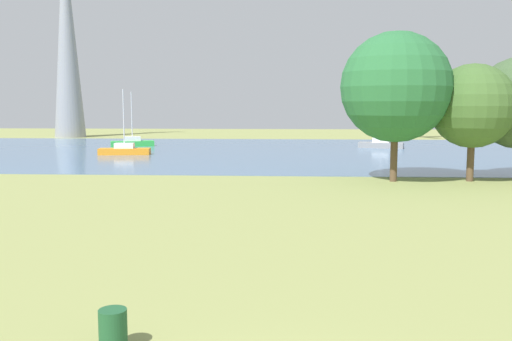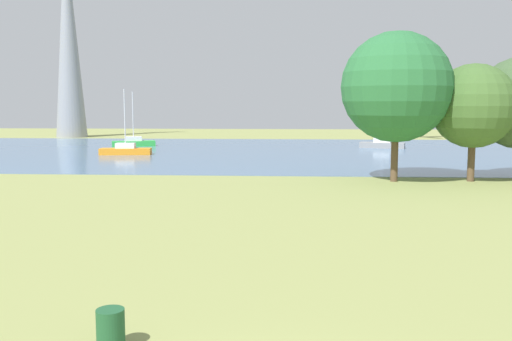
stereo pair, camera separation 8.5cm
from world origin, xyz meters
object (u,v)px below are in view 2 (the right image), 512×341
(litter_bin, at_px, (111,329))
(electricity_pylon, at_px, (68,32))
(sailboat_gray, at_px, (382,144))
(tree_mid_shore, at_px, (474,106))
(tree_east_far, at_px, (396,87))
(sailboat_orange, at_px, (126,150))
(sailboat_green, at_px, (134,142))

(litter_bin, xyz_separation_m, electricity_pylon, (-28.61, 70.38, 14.59))
(sailboat_gray, distance_m, tree_mid_shore, 27.16)
(litter_bin, height_order, sailboat_gray, sailboat_gray)
(sailboat_gray, distance_m, electricity_pylon, 48.02)
(litter_bin, xyz_separation_m, tree_mid_shore, (14.72, 25.45, 4.28))
(tree_east_far, bearing_deg, tree_mid_shore, 4.60)
(sailboat_gray, height_order, tree_east_far, tree_east_far)
(tree_east_far, xyz_separation_m, tree_mid_shore, (4.81, 0.39, -1.16))
(litter_bin, bearing_deg, sailboat_gray, 75.61)
(sailboat_orange, bearing_deg, sailboat_gray, 20.88)
(sailboat_orange, height_order, tree_mid_shore, tree_mid_shore)
(tree_mid_shore, bearing_deg, tree_east_far, -175.40)
(sailboat_orange, bearing_deg, tree_east_far, -37.98)
(litter_bin, relative_size, sailboat_gray, 0.13)
(sailboat_orange, height_order, tree_east_far, tree_east_far)
(litter_bin, bearing_deg, sailboat_green, 105.34)
(sailboat_green, distance_m, sailboat_gray, 27.98)
(sailboat_orange, distance_m, tree_mid_shore, 32.21)
(sailboat_green, relative_size, tree_mid_shore, 0.85)
(sailboat_green, relative_size, sailboat_gray, 0.98)
(sailboat_gray, relative_size, tree_east_far, 0.68)
(tree_east_far, distance_m, electricity_pylon, 60.18)
(sailboat_orange, xyz_separation_m, sailboat_green, (-2.24, 10.66, -0.00))
(sailboat_green, relative_size, electricity_pylon, 0.21)
(electricity_pylon, bearing_deg, sailboat_gray, -23.36)
(tree_mid_shore, height_order, electricity_pylon, electricity_pylon)
(sailboat_orange, height_order, sailboat_green, sailboat_orange)
(litter_bin, distance_m, tree_mid_shore, 29.71)
(tree_east_far, height_order, electricity_pylon, electricity_pylon)
(litter_bin, bearing_deg, electricity_pylon, 112.12)
(sailboat_green, height_order, electricity_pylon, electricity_pylon)
(sailboat_orange, bearing_deg, litter_bin, -73.80)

